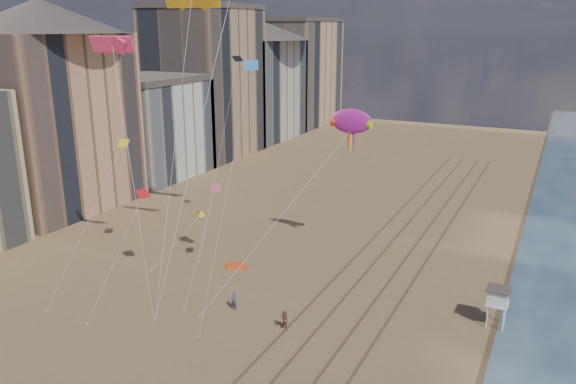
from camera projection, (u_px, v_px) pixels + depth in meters
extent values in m
plane|color=#42301E|center=(554.00, 274.00, 58.60)|extent=(260.00, 260.00, 0.00)
cube|color=brown|center=(339.00, 274.00, 58.58)|extent=(0.28, 120.00, 0.01)
cube|color=brown|center=(361.00, 278.00, 57.56)|extent=(0.28, 120.00, 0.01)
cube|color=brown|center=(387.00, 284.00, 56.37)|extent=(0.28, 120.00, 0.01)
cube|color=brown|center=(409.00, 288.00, 55.43)|extent=(0.28, 120.00, 0.01)
cube|color=tan|center=(52.00, 123.00, 77.43)|extent=(15.00, 20.00, 24.00)
cone|color=#473D38|center=(39.00, 16.00, 73.40)|extent=(31.11, 31.11, 4.40)
cube|color=silver|center=(151.00, 129.00, 95.55)|extent=(14.00, 18.00, 16.00)
cube|color=#473D38|center=(148.00, 79.00, 93.13)|extent=(14.28, 18.36, 1.00)
cube|color=tan|center=(205.00, 84.00, 109.74)|extent=(16.00, 20.00, 28.00)
cube|color=#473D38|center=(202.00, 6.00, 105.63)|extent=(16.32, 20.40, 1.00)
cube|color=#BCB2A3|center=(258.00, 90.00, 127.58)|extent=(15.00, 22.00, 22.00)
cone|color=#473D38|center=(257.00, 29.00, 123.83)|extent=(34.22, 34.22, 4.40)
cube|color=tan|center=(297.00, 74.00, 146.14)|extent=(16.00, 24.00, 26.00)
cube|color=#473D38|center=(297.00, 20.00, 142.31)|extent=(16.32, 24.48, 1.00)
cylinder|color=white|center=(487.00, 317.00, 47.89)|extent=(0.13, 0.13, 1.97)
cylinder|color=white|center=(503.00, 321.00, 47.33)|extent=(0.13, 0.13, 1.97)
cylinder|color=white|center=(489.00, 311.00, 49.02)|extent=(0.13, 0.13, 1.97)
cylinder|color=white|center=(505.00, 314.00, 48.46)|extent=(0.13, 0.13, 1.97)
cube|color=white|center=(497.00, 304.00, 47.85)|extent=(1.75, 1.75, 0.13)
cube|color=white|center=(498.00, 297.00, 47.66)|extent=(1.64, 1.64, 1.20)
cube|color=#473D38|center=(499.00, 289.00, 47.46)|extent=(1.97, 1.97, 0.11)
cube|color=#EF4414|center=(236.00, 266.00, 60.32)|extent=(2.66, 2.35, 0.25)
ellipsoid|color=#B01B91|center=(352.00, 121.00, 58.36)|extent=(4.46, 0.84, 2.65)
cone|color=red|center=(337.00, 122.00, 59.09)|extent=(1.19, 1.00, 1.00)
cone|color=#EAFE1A|center=(366.00, 124.00, 57.74)|extent=(1.19, 1.00, 1.00)
cylinder|color=silver|center=(281.00, 216.00, 54.29)|extent=(0.03, 0.03, 24.43)
imported|color=#505366|center=(234.00, 300.00, 50.98)|extent=(0.72, 0.49, 1.90)
imported|color=brown|center=(284.00, 320.00, 47.68)|extent=(1.02, 0.91, 1.74)
cube|color=#FD3864|center=(112.00, 44.00, 50.21)|extent=(4.32, 1.46, 1.48)
plane|color=blue|center=(251.00, 65.00, 45.64)|extent=(1.95, 1.88, 0.72)
plane|color=gold|center=(123.00, 143.00, 57.04)|extent=(1.75, 1.69, 0.55)
plane|color=red|center=(143.00, 194.00, 54.24)|extent=(1.82, 1.86, 0.55)
plane|color=#CC4F6E|center=(216.00, 188.00, 54.78)|extent=(1.58, 1.54, 0.47)
plane|color=black|center=(238.00, 59.00, 60.65)|extent=(1.68, 1.70, 0.53)
plane|color=yellow|center=(201.00, 214.00, 62.79)|extent=(1.27, 1.30, 0.44)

